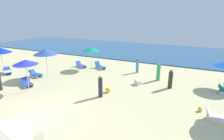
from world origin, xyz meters
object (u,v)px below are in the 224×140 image
object	(u,v)px
umbrella_0	(0,50)
umbrella_4	(46,52)
umbrella_2	(91,49)
lounge_chair_0_0	(7,71)
lounge_chair_1_0	(218,117)
lounge_chair_2_0	(81,65)
cooler_box_1	(138,82)
beach_ball_0	(200,109)
lounge_chair_2_1	(100,66)
beachgoer_0	(158,72)
lounge_chair_0_1	(8,72)
beachgoer_2	(170,79)
lounge_chair_4_0	(36,74)
beachgoer_1	(137,66)
beachgoer_3	(100,87)
beach_ball_2	(108,90)
umbrella_3	(25,62)
lounge_chair_3_0	(27,83)

from	to	relation	value
umbrella_0	umbrella_4	bearing A→B (deg)	8.16
umbrella_2	lounge_chair_0_0	bearing A→B (deg)	-142.51
lounge_chair_1_0	umbrella_4	world-z (taller)	umbrella_4
umbrella_2	lounge_chair_2_0	distance (m)	2.38
umbrella_2	cooler_box_1	size ratio (longest dim) A/B	3.99
beach_ball_0	cooler_box_1	bearing A→B (deg)	151.18
lounge_chair_2_1	beachgoer_0	bearing A→B (deg)	-73.98
lounge_chair_0_1	beachgoer_2	xyz separation A→B (m)	(15.52, 3.16, 0.52)
umbrella_0	cooler_box_1	xyz separation A→B (m)	(13.87, 2.54, -2.11)
lounge_chair_0_0	lounge_chair_4_0	world-z (taller)	lounge_chair_4_0
beachgoer_1	beachgoer_2	distance (m)	4.77
lounge_chair_2_0	beachgoer_2	distance (m)	10.44
lounge_chair_0_1	umbrella_0	bearing A→B (deg)	106.80
umbrella_0	umbrella_4	xyz separation A→B (m)	(5.39, 0.77, 0.15)
umbrella_4	beachgoer_1	bearing A→B (deg)	34.54
lounge_chair_1_0	beachgoer_3	xyz separation A→B (m)	(-7.59, 0.01, 0.51)
umbrella_2	umbrella_4	xyz separation A→B (m)	(-2.26, -4.27, 0.28)
lounge_chair_0_1	beach_ball_2	distance (m)	11.36
lounge_chair_0_1	beach_ball_0	world-z (taller)	lounge_chair_0_1
lounge_chair_2_0	beachgoer_3	xyz separation A→B (m)	(5.92, -6.04, 0.56)
beachgoer_2	lounge_chair_0_1	bearing A→B (deg)	70.47
lounge_chair_0_1	beachgoer_3	distance (m)	11.26
lounge_chair_0_1	umbrella_3	world-z (taller)	umbrella_3
umbrella_2	beach_ball_0	bearing A→B (deg)	-25.06
lounge_chair_2_0	lounge_chair_4_0	size ratio (longest dim) A/B	1.25
lounge_chair_3_0	beachgoer_3	xyz separation A→B (m)	(6.68, 0.80, 0.55)
lounge_chair_0_0	lounge_chair_3_0	distance (m)	5.01
lounge_chair_1_0	lounge_chair_2_0	bearing A→B (deg)	76.20
lounge_chair_1_0	beachgoer_0	xyz separation A→B (m)	(-4.59, 5.42, 0.49)
beachgoer_1	beach_ball_0	bearing A→B (deg)	-59.56
lounge_chair_2_0	lounge_chair_3_0	xyz separation A→B (m)	(-0.76, -6.84, 0.02)
lounge_chair_4_0	umbrella_3	bearing A→B (deg)	-141.87
umbrella_4	lounge_chair_0_1	bearing A→B (deg)	-167.07
umbrella_0	beachgoer_2	size ratio (longest dim) A/B	1.62
umbrella_3	umbrella_4	size ratio (longest dim) A/B	0.94
lounge_chair_0_0	umbrella_2	world-z (taller)	umbrella_2
beachgoer_0	beach_ball_0	size ratio (longest dim) A/B	5.80
lounge_chair_2_1	lounge_chair_2_0	bearing A→B (deg)	127.33
lounge_chair_2_0	beachgoer_0	distance (m)	8.96
beachgoer_0	lounge_chair_1_0	bearing A→B (deg)	-59.72
umbrella_2	lounge_chair_2_1	size ratio (longest dim) A/B	1.53
umbrella_0	beach_ball_2	distance (m)	12.52
lounge_chair_4_0	beachgoer_3	xyz separation A→B (m)	(7.88, -1.28, 0.52)
beach_ball_2	beachgoer_2	bearing A→B (deg)	35.64
lounge_chair_2_1	beachgoer_3	distance (m)	7.50
lounge_chair_2_1	beach_ball_0	distance (m)	11.81
umbrella_0	umbrella_3	world-z (taller)	umbrella_0
beach_ball_2	lounge_chair_0_0	bearing A→B (deg)	-179.24
lounge_chair_2_1	beachgoer_3	xyz separation A→B (m)	(3.69, -6.51, 0.54)
umbrella_3	beachgoer_2	world-z (taller)	umbrella_3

